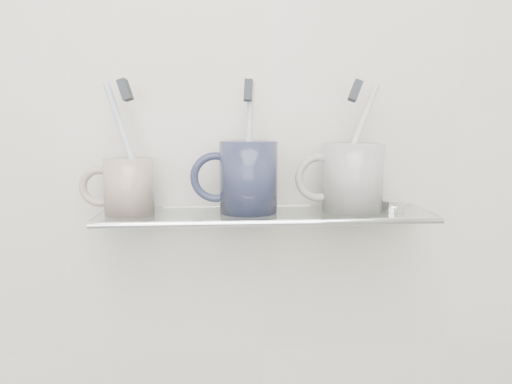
{
  "coord_description": "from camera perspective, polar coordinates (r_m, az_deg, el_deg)",
  "views": [
    {
      "loc": [
        -0.07,
        0.3,
        1.24
      ],
      "look_at": [
        -0.02,
        1.04,
        1.13
      ],
      "focal_mm": 35.0,
      "sensor_mm": 36.0,
      "label": 1
    }
  ],
  "objects": [
    {
      "name": "wall_back",
      "position": [
        0.8,
        0.79,
        9.12
      ],
      "size": [
        2.5,
        0.0,
        2.5
      ],
      "primitive_type": "plane",
      "rotation": [
        1.57,
        0.0,
        0.0
      ],
      "color": "beige",
      "rests_on": "ground"
    },
    {
      "name": "shelf_glass",
      "position": [
        0.75,
        1.15,
        -2.64
      ],
      "size": [
        0.5,
        0.12,
        0.01
      ],
      "primitive_type": "cube",
      "color": "silver",
      "rests_on": "wall_back"
    },
    {
      "name": "shelf_rail",
      "position": [
        0.7,
        1.55,
        -3.54
      ],
      "size": [
        0.5,
        0.01,
        0.01
      ],
      "primitive_type": "cylinder",
      "rotation": [
        0.0,
        1.57,
        0.0
      ],
      "color": "silver",
      "rests_on": "shelf_glass"
    },
    {
      "name": "bracket_left",
      "position": [
        0.81,
        -14.1,
        -2.87
      ],
      "size": [
        0.02,
        0.03,
        0.02
      ],
      "primitive_type": "cylinder",
      "rotation": [
        1.57,
        0.0,
        0.0
      ],
      "color": "silver",
      "rests_on": "wall_back"
    },
    {
      "name": "bracket_right",
      "position": [
        0.85,
        15.2,
        -2.46
      ],
      "size": [
        0.02,
        0.03,
        0.02
      ],
      "primitive_type": "cylinder",
      "rotation": [
        1.57,
        0.0,
        0.0
      ],
      "color": "silver",
      "rests_on": "wall_back"
    },
    {
      "name": "mug_left",
      "position": [
        0.76,
        -14.32,
        0.62
      ],
      "size": [
        0.08,
        0.08,
        0.08
      ],
      "primitive_type": "cylinder",
      "rotation": [
        0.0,
        0.0,
        0.08
      ],
      "color": "silver",
      "rests_on": "shelf_glass"
    },
    {
      "name": "mug_left_handle",
      "position": [
        0.77,
        -17.44,
        0.58
      ],
      "size": [
        0.06,
        0.01,
        0.06
      ],
      "primitive_type": "torus",
      "rotation": [
        1.57,
        0.0,
        0.0
      ],
      "color": "silver",
      "rests_on": "mug_left"
    },
    {
      "name": "toothbrush_left",
      "position": [
        0.76,
        -14.49,
        5.14
      ],
      "size": [
        0.07,
        0.03,
        0.18
      ],
      "primitive_type": "cylinder",
      "rotation": [
        -0.09,
        -0.31,
        -0.05
      ],
      "color": "#AFBFC7",
      "rests_on": "mug_left"
    },
    {
      "name": "bristles_left",
      "position": [
        0.75,
        -14.73,
        11.21
      ],
      "size": [
        0.02,
        0.03,
        0.03
      ],
      "primitive_type": "cube",
      "rotation": [
        -0.09,
        -0.31,
        -0.05
      ],
      "color": "#282B30",
      "rests_on": "toothbrush_left"
    },
    {
      "name": "mug_center",
      "position": [
        0.75,
        -0.86,
        1.73
      ],
      "size": [
        0.11,
        0.11,
        0.11
      ],
      "primitive_type": "cylinder",
      "rotation": [
        0.0,
        0.0,
        -0.35
      ],
      "color": "#1F233E",
      "rests_on": "shelf_glass"
    },
    {
      "name": "mug_center_handle",
      "position": [
        0.75,
        -4.64,
        1.69
      ],
      "size": [
        0.08,
        0.01,
        0.08
      ],
      "primitive_type": "torus",
      "rotation": [
        1.57,
        0.0,
        0.0
      ],
      "color": "#1F233E",
      "rests_on": "mug_center"
    },
    {
      "name": "toothbrush_center",
      "position": [
        0.74,
        -0.87,
        5.37
      ],
      "size": [
        0.02,
        0.04,
        0.19
      ],
      "primitive_type": "cylinder",
      "rotation": [
        -0.13,
        0.05,
        -0.07
      ],
      "color": "#ACAFBD",
      "rests_on": "mug_center"
    },
    {
      "name": "bristles_center",
      "position": [
        0.74,
        -0.89,
        11.54
      ],
      "size": [
        0.02,
        0.03,
        0.03
      ],
      "primitive_type": "cube",
      "rotation": [
        -0.13,
        0.05,
        -0.07
      ],
      "color": "#282B30",
      "rests_on": "toothbrush_center"
    },
    {
      "name": "mug_right",
      "position": [
        0.77,
        10.99,
        1.65
      ],
      "size": [
        0.11,
        0.11,
        0.1
      ],
      "primitive_type": "cylinder",
      "rotation": [
        0.0,
        0.0,
        0.22
      ],
      "color": "white",
      "rests_on": "shelf_glass"
    },
    {
      "name": "mug_right_handle",
      "position": [
        0.76,
        7.22,
        1.64
      ],
      "size": [
        0.07,
        0.01,
        0.07
      ],
      "primitive_type": "torus",
      "rotation": [
        1.57,
        0.0,
        0.0
      ],
      "color": "white",
      "rests_on": "mug_right"
    },
    {
      "name": "toothbrush_right",
      "position": [
        0.77,
        11.1,
        5.32
      ],
      "size": [
        0.08,
        0.03,
        0.18
      ],
      "primitive_type": "cylinder",
      "rotation": [
        -0.16,
        0.35,
        -0.19
      ],
      "color": "beige",
      "rests_on": "mug_right"
    },
    {
      "name": "bristles_right",
      "position": [
        0.77,
        11.28,
        11.28
      ],
      "size": [
        0.02,
        0.03,
        0.04
      ],
      "primitive_type": "cube",
      "rotation": [
        -0.16,
        0.35,
        -0.19
      ],
      "color": "#282B30",
      "rests_on": "toothbrush_right"
    },
    {
      "name": "chrome_cap",
      "position": [
        0.8,
        15.31,
        -1.45
      ],
      "size": [
        0.04,
        0.04,
        0.02
      ],
      "primitive_type": "cylinder",
      "color": "silver",
      "rests_on": "shelf_glass"
    }
  ]
}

